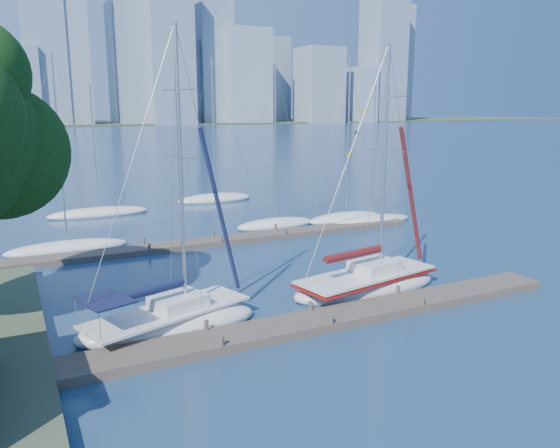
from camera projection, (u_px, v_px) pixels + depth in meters
name	position (u px, v px, depth m)	size (l,w,h in m)	color
ground	(320.00, 325.00, 24.22)	(700.00, 700.00, 0.00)	navy
near_dock	(321.00, 321.00, 24.18)	(26.00, 2.00, 0.40)	#473D34
far_dock	(230.00, 240.00, 39.06)	(30.00, 1.80, 0.36)	#473D34
far_shore	(28.00, 125.00, 304.19)	(800.00, 100.00, 1.50)	#38472D
sailboat_navy	(168.00, 307.00, 23.40)	(8.29, 4.88, 13.33)	silver
sailboat_maroon	(367.00, 273.00, 28.42)	(8.90, 4.26, 13.11)	silver
bg_boat_0	(68.00, 248.00, 36.61)	(8.08, 3.00, 13.15)	silver
bg_boat_3	(275.00, 224.00, 43.98)	(6.82, 2.82, 13.06)	silver
bg_boat_4	(346.00, 218.00, 46.24)	(7.36, 3.34, 13.79)	silver
bg_boat_5	(371.00, 221.00, 45.41)	(7.87, 2.68, 11.59)	silver
bg_boat_6	(99.00, 213.00, 48.56)	(8.83, 2.58, 11.84)	silver
bg_boat_7	(215.00, 199.00, 55.94)	(8.14, 4.24, 14.66)	silver
skyline	(73.00, 56.00, 281.14)	(501.95, 51.31, 112.10)	#7F96A5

